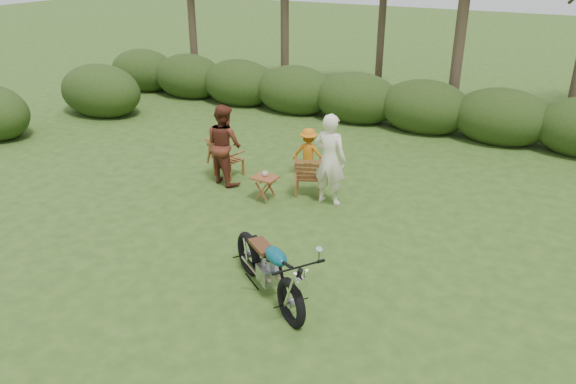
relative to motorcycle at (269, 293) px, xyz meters
The scene contains 9 objects.
ground 0.24m from the motorcycle, 152.35° to the right, with size 80.00×80.00×0.00m, color #2A4818.
motorcycle is the anchor object (origin of this frame).
lawn_chair_right 3.68m from the motorcycle, 107.19° to the left, with size 0.61×0.61×0.88m, color brown, non-canonical shape.
lawn_chair_left 4.72m from the motorcycle, 130.86° to the left, with size 0.62×0.62×0.90m, color brown, non-canonical shape.
side_table 3.29m from the motorcycle, 121.20° to the left, with size 0.49×0.41×0.51m, color brown, non-canonical shape.
cup 3.38m from the motorcycle, 121.18° to the left, with size 0.12×0.12×0.10m, color beige.
adult_a 3.35m from the motorcycle, 99.24° to the left, with size 0.67×0.44×1.84m, color #F6EECB.
adult_b 4.35m from the motorcycle, 132.37° to the left, with size 0.83×0.65×1.72m, color #5F281B.
child 4.59m from the motorcycle, 109.06° to the left, with size 0.72×0.41×1.11m, color orange.
Camera 1 is at (3.78, -5.89, 4.76)m, focal length 35.00 mm.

